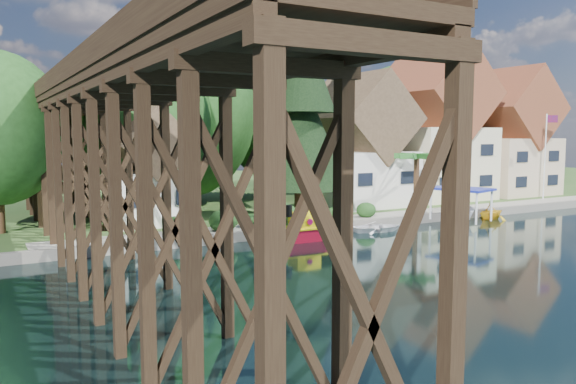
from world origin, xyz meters
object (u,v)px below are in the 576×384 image
palm_tree (417,158)px  boat_canopy (461,208)px  conifer (301,104)px  trestle_bridge (99,158)px  boat_white_a (378,226)px  house_center (433,134)px  shed (150,174)px  tugboat (302,229)px  flagpole (547,147)px  house_left (357,150)px  boat_yellow (491,210)px  house_right (504,141)px

palm_tree → boat_canopy: 5.20m
conifer → trestle_bridge: bearing=-155.6°
palm_tree → boat_white_a: bearing=-152.0°
house_center → palm_tree: bearing=-140.1°
shed → palm_tree: size_ratio=1.66×
trestle_bridge → tugboat: trestle_bridge is taller
house_center → flagpole: house_center is taller
house_left → tugboat: house_left is taller
house_center → boat_yellow: size_ratio=5.32×
tugboat → boat_yellow: tugboat is taller
boat_yellow → conifer: bearing=63.6°
flagpole → conifer: bearing=175.5°
tugboat → house_left: bearing=41.1°
house_left → house_right: (18.00, 0.00, 0.64)m
tugboat → palm_tree: bearing=16.7°
palm_tree → boat_canopy: size_ratio=1.02×
house_center → boat_white_a: house_center is taller
house_center → boat_yellow: house_center is taller
house_center → flagpole: bearing=-39.7°
trestle_bridge → tugboat: bearing=5.9°
house_left → flagpole: bearing=-19.4°
flagpole → boat_canopy: 15.41m
boat_white_a → palm_tree: bearing=-52.0°
shed → boat_white_a: shed is taller
house_left → palm_tree: 6.06m
house_right → palm_tree: 17.68m
conifer → flagpole: (24.41, -1.93, -3.32)m
house_center → conifer: bearing=-165.2°
house_right → conifer: conifer is taller
boat_white_a → trestle_bridge: bearing=104.9°
palm_tree → boat_yellow: palm_tree is taller
conifer → boat_canopy: 13.73m
house_right → tugboat: bearing=-161.7°
boat_white_a → boat_yellow: 10.83m
boat_canopy → house_center: bearing=56.4°
tugboat → conifer: bearing=60.5°
house_center → boat_white_a: 18.07m
boat_white_a → flagpole: bearing=-71.1°
trestle_bridge → boat_canopy: 25.66m
house_right → boat_white_a: 25.33m
trestle_bridge → conifer: conifer is taller
tugboat → flagpole: bearing=7.7°
conifer → palm_tree: 10.12m
boat_canopy → palm_tree: bearing=103.8°
trestle_bridge → boat_canopy: bearing=2.8°
shed → boat_canopy: shed is taller
trestle_bridge → boat_white_a: (18.05, 1.58, -4.99)m
shed → boat_white_a: bearing=-30.7°
flagpole → trestle_bridge: bearing=-172.8°
house_center → boat_yellow: bearing=-107.8°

